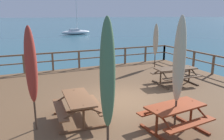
% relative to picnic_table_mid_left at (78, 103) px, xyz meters
% --- Properties ---
extents(ground_plane, '(600.00, 600.00, 0.00)m').
position_rel_picnic_table_mid_left_xyz_m(ground_plane, '(1.96, 0.96, -1.23)').
color(ground_plane, '#2D5B6B').
extents(wooden_deck, '(12.97, 12.05, 0.68)m').
position_rel_picnic_table_mid_left_xyz_m(wooden_deck, '(1.96, 0.96, -0.89)').
color(wooden_deck, brown).
rests_on(wooden_deck, ground).
extents(railing_waterside_far, '(12.77, 0.10, 1.09)m').
position_rel_picnic_table_mid_left_xyz_m(railing_waterside_far, '(1.96, 6.83, 0.18)').
color(railing_waterside_far, brown).
rests_on(railing_waterside_far, wooden_deck).
extents(picnic_table_mid_left, '(1.51, 1.83, 0.78)m').
position_rel_picnic_table_mid_left_xyz_m(picnic_table_mid_left, '(0.00, 0.00, 0.00)').
color(picnic_table_mid_left, brown).
rests_on(picnic_table_mid_left, wooden_deck).
extents(picnic_table_back_left, '(1.79, 1.55, 0.78)m').
position_rel_picnic_table_mid_left_xyz_m(picnic_table_back_left, '(2.30, -1.74, -0.00)').
color(picnic_table_back_left, '#993819').
rests_on(picnic_table_back_left, wooden_deck).
extents(picnic_table_front_right, '(2.07, 1.56, 0.78)m').
position_rel_picnic_table_mid_left_xyz_m(picnic_table_front_right, '(5.27, 1.88, 0.01)').
color(picnic_table_front_right, brown).
rests_on(picnic_table_front_right, wooden_deck).
extents(patio_umbrella_tall_front, '(0.32, 0.32, 3.20)m').
position_rel_picnic_table_mid_left_xyz_m(patio_umbrella_tall_front, '(0.01, -2.32, 1.48)').
color(patio_umbrella_tall_front, '#4C3828').
rests_on(patio_umbrella_tall_front, wooden_deck).
extents(patio_umbrella_short_mid, '(0.32, 0.32, 3.22)m').
position_rel_picnic_table_mid_left_xyz_m(patio_umbrella_short_mid, '(2.28, -1.78, 1.49)').
color(patio_umbrella_short_mid, '#4C3828').
rests_on(patio_umbrella_short_mid, wooden_deck).
extents(patio_umbrella_tall_mid_left, '(0.32, 0.32, 2.95)m').
position_rel_picnic_table_mid_left_xyz_m(patio_umbrella_tall_mid_left, '(-1.28, -0.05, 1.33)').
color(patio_umbrella_tall_mid_left, '#4C3828').
rests_on(patio_umbrella_tall_mid_left, wooden_deck).
extents(patio_umbrella_tall_mid_right, '(0.32, 0.32, 2.69)m').
position_rel_picnic_table_mid_left_xyz_m(patio_umbrella_tall_mid_right, '(6.41, 5.25, 1.16)').
color(patio_umbrella_tall_mid_right, '#4C3828').
rests_on(patio_umbrella_tall_mid_right, wooden_deck).
extents(sailboat_distant, '(6.19, 2.63, 7.72)m').
position_rel_picnic_table_mid_left_xyz_m(sailboat_distant, '(10.09, 37.91, -0.72)').
color(sailboat_distant, silver).
rests_on(sailboat_distant, ground).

